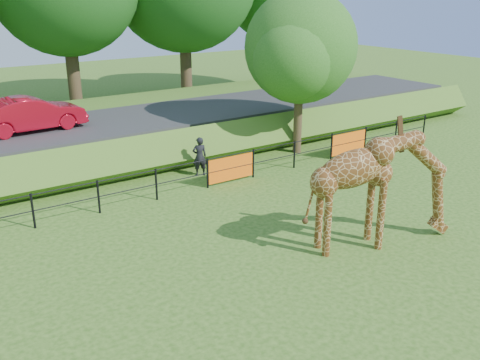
% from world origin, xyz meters
% --- Properties ---
extents(ground, '(90.00, 90.00, 0.00)m').
position_xyz_m(ground, '(0.00, 0.00, 0.00)').
color(ground, '#2A5114').
rests_on(ground, ground).
extents(giraffe, '(4.52, 2.14, 3.20)m').
position_xyz_m(giraffe, '(3.60, 1.55, 1.60)').
color(giraffe, '#573012').
rests_on(giraffe, ground).
extents(perimeter_fence, '(28.07, 0.10, 1.10)m').
position_xyz_m(perimeter_fence, '(0.00, 8.00, 0.55)').
color(perimeter_fence, black).
rests_on(perimeter_fence, ground).
extents(embankment, '(40.00, 9.00, 1.30)m').
position_xyz_m(embankment, '(0.00, 15.50, 0.65)').
color(embankment, '#2A5114').
rests_on(embankment, ground).
extents(road, '(40.00, 5.00, 0.12)m').
position_xyz_m(road, '(0.00, 14.00, 1.36)').
color(road, '#28282B').
rests_on(road, embankment).
extents(car_red, '(4.19, 1.72, 1.35)m').
position_xyz_m(car_red, '(-2.29, 14.13, 2.10)').
color(car_red, '#B70D1F').
rests_on(car_red, road).
extents(visitor, '(0.62, 0.50, 1.50)m').
position_xyz_m(visitor, '(2.47, 9.34, 0.75)').
color(visitor, black).
rests_on(visitor, ground).
extents(tree_east, '(5.40, 4.71, 6.76)m').
position_xyz_m(tree_east, '(7.60, 9.63, 4.28)').
color(tree_east, '#372918').
rests_on(tree_east, ground).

